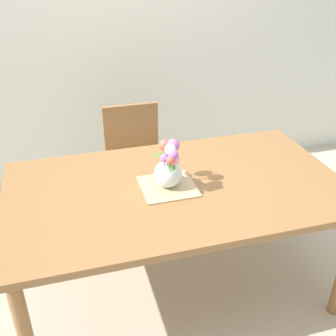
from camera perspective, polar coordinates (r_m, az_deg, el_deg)
name	(u,v)px	position (r m, az deg, el deg)	size (l,w,h in m)	color
ground_plane	(175,286)	(2.72, 1.06, -16.36)	(12.00, 12.00, 0.00)	#B7AD99
back_wall	(120,20)	(3.51, -6.79, 20.14)	(7.00, 0.10, 2.80)	silver
dining_table	(177,197)	(2.28, 1.22, -4.12)	(1.88, 1.07, 0.77)	olive
chair_far	(135,156)	(3.09, -4.72, 1.65)	(0.42, 0.42, 0.90)	olive
placemat	(168,186)	(2.22, 0.00, -2.62)	(0.30, 0.30, 0.01)	tan
flower_vase	(169,167)	(2.16, 0.10, 0.21)	(0.16, 0.25, 0.26)	silver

